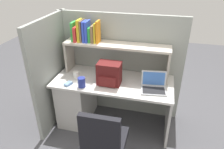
{
  "coord_description": "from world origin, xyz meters",
  "views": [
    {
      "loc": [
        0.59,
        -2.4,
        2.15
      ],
      "look_at": [
        0.0,
        -0.05,
        0.85
      ],
      "focal_mm": 33.89,
      "sensor_mm": 36.0,
      "label": 1
    }
  ],
  "objects_px": {
    "backpack": "(109,74)",
    "paper_cup": "(76,75)",
    "computer_mouse": "(68,84)",
    "laptop": "(154,86)",
    "office_chair": "(104,148)",
    "snack_canister": "(82,82)"
  },
  "relations": [
    {
      "from": "backpack",
      "to": "paper_cup",
      "type": "relative_size",
      "value": 3.53
    },
    {
      "from": "paper_cup",
      "to": "computer_mouse",
      "type": "bearing_deg",
      "value": -95.4
    },
    {
      "from": "backpack",
      "to": "laptop",
      "type": "bearing_deg",
      "value": -1.04
    },
    {
      "from": "computer_mouse",
      "to": "backpack",
      "type": "bearing_deg",
      "value": 39.49
    },
    {
      "from": "laptop",
      "to": "paper_cup",
      "type": "relative_size",
      "value": 4.0
    },
    {
      "from": "office_chair",
      "to": "paper_cup",
      "type": "bearing_deg",
      "value": -53.43
    },
    {
      "from": "computer_mouse",
      "to": "office_chair",
      "type": "height_order",
      "value": "office_chair"
    },
    {
      "from": "laptop",
      "to": "computer_mouse",
      "type": "bearing_deg",
      "value": -171.86
    },
    {
      "from": "computer_mouse",
      "to": "paper_cup",
      "type": "distance_m",
      "value": 0.22
    },
    {
      "from": "paper_cup",
      "to": "backpack",
      "type": "bearing_deg",
      "value": -6.13
    },
    {
      "from": "backpack",
      "to": "computer_mouse",
      "type": "relative_size",
      "value": 2.88
    },
    {
      "from": "computer_mouse",
      "to": "paper_cup",
      "type": "bearing_deg",
      "value": 106.09
    },
    {
      "from": "laptop",
      "to": "paper_cup",
      "type": "distance_m",
      "value": 1.07
    },
    {
      "from": "backpack",
      "to": "snack_canister",
      "type": "distance_m",
      "value": 0.37
    },
    {
      "from": "laptop",
      "to": "office_chair",
      "type": "distance_m",
      "value": 0.95
    },
    {
      "from": "computer_mouse",
      "to": "office_chair",
      "type": "relative_size",
      "value": 0.11
    },
    {
      "from": "backpack",
      "to": "snack_canister",
      "type": "xyz_separation_m",
      "value": [
        -0.32,
        -0.16,
        -0.08
      ]
    },
    {
      "from": "snack_canister",
      "to": "backpack",
      "type": "bearing_deg",
      "value": 26.77
    },
    {
      "from": "paper_cup",
      "to": "snack_canister",
      "type": "relative_size",
      "value": 0.66
    },
    {
      "from": "snack_canister",
      "to": "office_chair",
      "type": "distance_m",
      "value": 0.86
    },
    {
      "from": "laptop",
      "to": "backpack",
      "type": "xyz_separation_m",
      "value": [
        -0.58,
        0.01,
        0.09
      ]
    },
    {
      "from": "laptop",
      "to": "computer_mouse",
      "type": "xyz_separation_m",
      "value": [
        -1.08,
        -0.16,
        -0.03
      ]
    }
  ]
}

